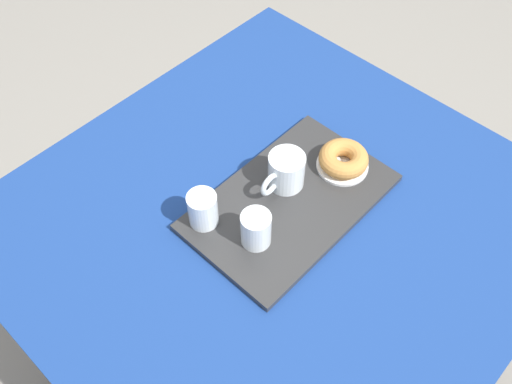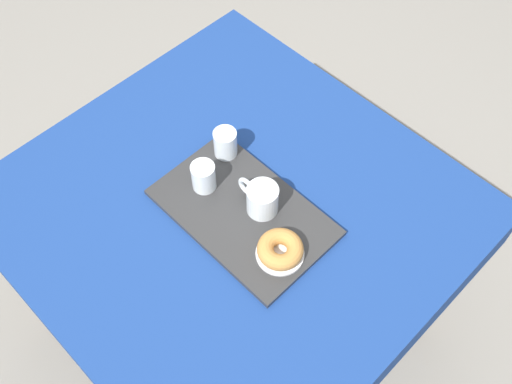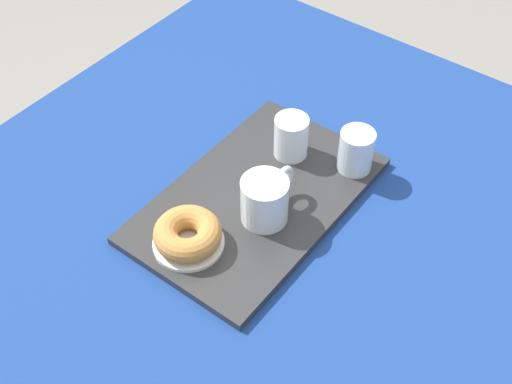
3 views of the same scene
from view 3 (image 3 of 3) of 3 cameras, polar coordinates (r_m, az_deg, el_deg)
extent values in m
plane|color=gray|center=(1.87, 0.84, -15.37)|extent=(6.00, 6.00, 0.00)
cube|color=navy|center=(1.28, 1.18, -0.32)|extent=(1.12, 1.08, 0.04)
cube|color=navy|center=(1.63, -14.33, 5.95)|extent=(1.12, 0.01, 0.14)
cube|color=navy|center=(1.71, 12.43, 8.59)|extent=(0.01, 1.08, 0.14)
cylinder|color=brown|center=(2.00, -1.34, 6.07)|extent=(0.06, 0.06, 0.69)
cube|color=#2D2D2D|center=(1.24, 0.04, -0.63)|extent=(0.46, 0.29, 0.02)
cylinder|color=white|center=(1.17, 0.71, -0.70)|extent=(0.08, 0.08, 0.08)
cylinder|color=#84380F|center=(1.17, 0.70, -0.96)|extent=(0.07, 0.07, 0.06)
torus|color=white|center=(1.20, 2.23, 0.93)|extent=(0.06, 0.01, 0.06)
cylinder|color=white|center=(1.29, 2.91, 4.59)|extent=(0.06, 0.06, 0.08)
cylinder|color=silver|center=(1.30, 2.88, 3.92)|extent=(0.05, 0.05, 0.04)
cylinder|color=white|center=(1.27, 8.26, 3.40)|extent=(0.06, 0.06, 0.08)
cylinder|color=silver|center=(1.28, 8.20, 2.98)|extent=(0.05, 0.05, 0.05)
cylinder|color=white|center=(1.16, -5.59, -4.20)|extent=(0.12, 0.12, 0.01)
torus|color=#BC7F3D|center=(1.15, -5.67, -3.44)|extent=(0.12, 0.12, 0.04)
camera|label=1|loc=(1.61, -0.25, 50.81)|focal=40.05mm
camera|label=2|loc=(1.15, -78.62, 43.66)|focal=42.41mm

